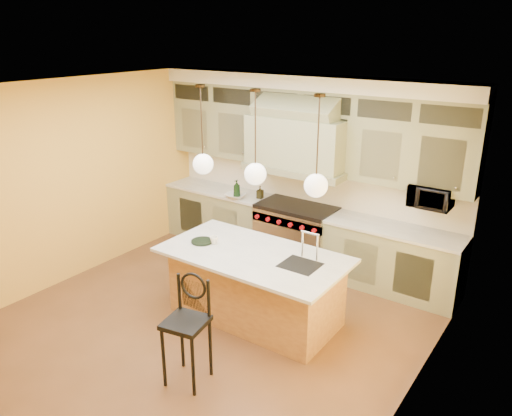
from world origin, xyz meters
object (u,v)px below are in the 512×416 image
Objects in this scene: kitchen_island at (256,284)px; counter_stool at (187,323)px; range at (296,234)px; microwave at (431,196)px.

counter_stool is at bearing -85.25° from kitchen_island.
microwave is at bearing 3.12° from range.
kitchen_island is at bearing 84.23° from counter_stool.
range is 2.21× the size of microwave.
range is at bearing -176.88° from microwave.
microwave is at bearing 49.43° from kitchen_island.
microwave reaches higher than kitchen_island.
counter_stool is 2.18× the size of microwave.
microwave reaches higher than counter_stool.
counter_stool is at bearing -114.19° from microwave.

